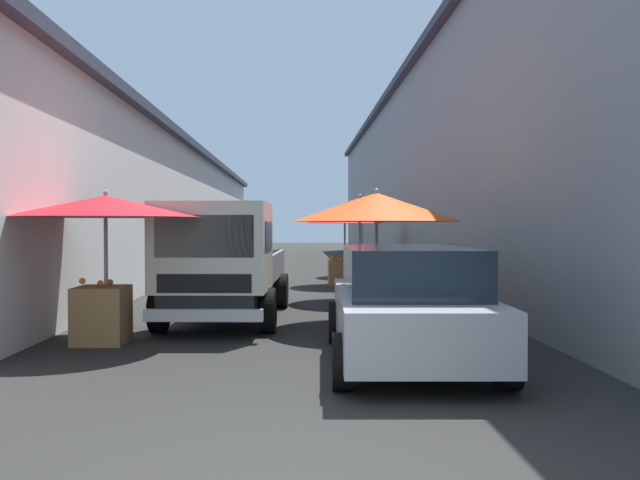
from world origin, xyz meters
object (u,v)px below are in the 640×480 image
vendor_by_crates (196,252)px  parked_scooter (400,272)px  fruit_stall_near_left (362,220)px  fruit_stall_far_right (105,222)px  fruit_stall_near_right (344,226)px  hatchback_car (408,304)px  fruit_stall_far_left (361,220)px  delivery_truck (221,265)px  fruit_stall_mid_lane (376,215)px

vendor_by_crates → parked_scooter: 5.66m
fruit_stall_near_left → fruit_stall_far_right: (-11.75, 4.99, -0.12)m
fruit_stall_near_left → vendor_by_crates: size_ratio=1.44×
fruit_stall_near_left → fruit_stall_near_right: fruit_stall_near_left is taller
vendor_by_crates → hatchback_car: bearing=-156.8°
fruit_stall_near_right → fruit_stall_far_left: bearing=-178.2°
fruit_stall_near_right → vendor_by_crates: (-0.33, 4.15, -0.73)m
fruit_stall_far_left → fruit_stall_near_right: (3.67, 0.12, -0.14)m
vendor_by_crates → parked_scooter: (-0.69, -5.60, -0.52)m
parked_scooter → hatchback_car: bearing=171.2°
fruit_stall_far_left → delivery_truck: size_ratio=0.49×
fruit_stall_near_left → delivery_truck: 10.93m
fruit_stall_far_right → hatchback_car: size_ratio=0.71×
fruit_stall_far_left → fruit_stall_far_right: bearing=139.0°
fruit_stall_far_left → vendor_by_crates: fruit_stall_far_left is taller
delivery_truck → fruit_stall_mid_lane: bearing=-92.2°
fruit_stall_mid_lane → delivery_truck: size_ratio=0.57×
hatchback_car → parked_scooter: bearing=-8.8°
fruit_stall_mid_lane → delivery_truck: fruit_stall_mid_lane is taller
fruit_stall_far_right → vendor_by_crates: bearing=0.1°
fruit_stall_near_left → fruit_stall_near_right: size_ratio=1.06×
fruit_stall_far_left → parked_scooter: size_ratio=1.44×
vendor_by_crates → fruit_stall_far_left: bearing=-128.0°
fruit_stall_near_left → delivery_truck: size_ratio=0.48×
fruit_stall_near_left → fruit_stall_near_right: bearing=165.0°
fruit_stall_far_right → delivery_truck: 2.20m
hatchback_car → delivery_truck: delivery_truck is taller
hatchback_car → fruit_stall_far_right: bearing=69.7°
fruit_stall_mid_lane → vendor_by_crates: 8.10m
fruit_stall_mid_lane → hatchback_car: bearing=-179.4°
delivery_truck → vendor_by_crates: delivery_truck is taller
fruit_stall_near_left → hatchback_car: fruit_stall_near_left is taller
fruit_stall_far_left → fruit_stall_mid_lane: bearing=178.4°
fruit_stall_mid_lane → delivery_truck: (0.10, 2.64, -0.85)m
fruit_stall_mid_lane → fruit_stall_near_right: bearing=0.1°
fruit_stall_far_right → fruit_stall_mid_lane: fruit_stall_mid_lane is taller
fruit_stall_near_left → parked_scooter: 4.50m
fruit_stall_far_right → parked_scooter: size_ratio=1.66×
fruit_stall_near_left → fruit_stall_mid_lane: size_ratio=0.85×
fruit_stall_near_right → parked_scooter: (-1.02, -1.45, -1.25)m
fruit_stall_near_left → fruit_stall_far_right: fruit_stall_near_left is taller
hatchback_car → parked_scooter: size_ratio=2.35×
fruit_stall_far_right → hatchback_car: 4.58m
fruit_stall_far_left → fruit_stall_near_right: bearing=1.8°
fruit_stall_near_left → fruit_stall_near_right: (-3.20, 0.86, -0.18)m
fruit_stall_far_right → parked_scooter: bearing=-36.6°
fruit_stall_near_left → fruit_stall_mid_lane: (-10.42, 0.84, 0.00)m
fruit_stall_near_left → fruit_stall_mid_lane: 10.45m
fruit_stall_far_left → vendor_by_crates: size_ratio=1.45×
fruit_stall_far_right → fruit_stall_far_left: bearing=-41.0°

